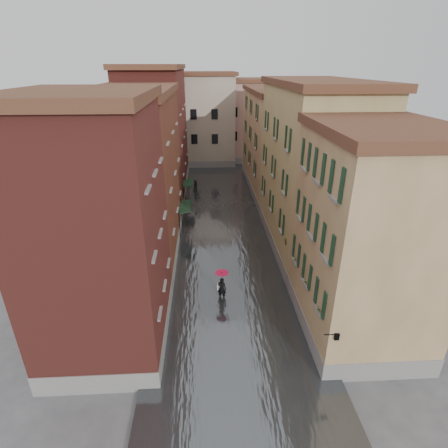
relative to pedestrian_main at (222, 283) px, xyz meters
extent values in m
plane|color=#4F4F52|center=(0.63, -1.16, -1.24)|extent=(120.00, 120.00, 0.00)
cube|color=#414447|center=(0.63, 11.84, -1.14)|extent=(10.00, 60.00, 0.20)
cube|color=maroon|center=(-6.37, -3.16, 5.26)|extent=(6.00, 8.00, 13.00)
cube|color=brown|center=(-6.37, 7.84, 5.01)|extent=(6.00, 14.00, 12.50)
cube|color=maroon|center=(-6.37, 22.84, 5.76)|extent=(6.00, 16.00, 14.00)
cube|color=#94764C|center=(7.63, -3.16, 4.51)|extent=(6.00, 8.00, 11.50)
cube|color=tan|center=(7.63, 7.84, 5.26)|extent=(6.00, 14.00, 13.00)
cube|color=#94764C|center=(7.63, 22.84, 4.51)|extent=(6.00, 16.00, 11.50)
cube|color=#BCB395|center=(-2.37, 36.84, 5.26)|extent=(12.00, 9.00, 13.00)
cube|color=tan|center=(6.63, 38.84, 4.76)|extent=(10.00, 9.00, 12.00)
cube|color=#17341E|center=(-2.82, 10.65, 1.31)|extent=(1.09, 3.05, 0.31)
cylinder|color=black|center=(-3.32, 9.13, 0.16)|extent=(0.06, 0.06, 2.80)
cylinder|color=black|center=(-3.32, 12.18, 0.16)|extent=(0.06, 0.06, 2.80)
cube|color=#17341E|center=(-2.82, 17.65, 1.31)|extent=(1.09, 2.66, 0.31)
cylinder|color=black|center=(-3.32, 16.32, 0.16)|extent=(0.06, 0.06, 2.80)
cylinder|color=black|center=(-3.32, 18.98, 0.16)|extent=(0.06, 0.06, 2.80)
cylinder|color=black|center=(4.68, -7.16, 1.86)|extent=(0.60, 0.05, 0.05)
cube|color=black|center=(4.98, -7.16, 1.76)|extent=(0.22, 0.22, 0.35)
cube|color=beige|center=(4.98, -7.16, 1.76)|extent=(0.14, 0.14, 0.24)
cube|color=brown|center=(4.75, -5.60, 1.91)|extent=(0.22, 0.85, 0.18)
imported|color=#265926|center=(4.75, -5.60, 2.33)|extent=(0.59, 0.51, 0.66)
cube|color=brown|center=(4.75, -3.17, 1.91)|extent=(0.22, 0.85, 0.18)
imported|color=#265926|center=(4.75, -3.17, 2.33)|extent=(0.59, 0.51, 0.66)
cube|color=brown|center=(4.75, -0.69, 1.91)|extent=(0.22, 0.85, 0.18)
imported|color=#265926|center=(4.75, -0.69, 2.33)|extent=(0.59, 0.51, 0.66)
cube|color=brown|center=(4.75, 2.03, 1.91)|extent=(0.22, 0.85, 0.18)
imported|color=#265926|center=(4.75, 2.03, 2.33)|extent=(0.59, 0.51, 0.66)
imported|color=black|center=(0.00, 0.00, -0.42)|extent=(0.69, 0.56, 1.64)
cube|color=beige|center=(-0.28, 0.05, -0.29)|extent=(0.08, 0.30, 0.38)
cylinder|color=black|center=(0.00, 0.00, 0.11)|extent=(0.02, 0.02, 1.00)
cone|color=#CD0D3D|center=(0.00, 0.00, 0.68)|extent=(0.92, 0.92, 0.28)
imported|color=black|center=(-2.10, 21.67, -0.45)|extent=(0.88, 0.75, 1.58)
camera|label=1|loc=(-0.95, -19.40, 13.25)|focal=28.00mm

